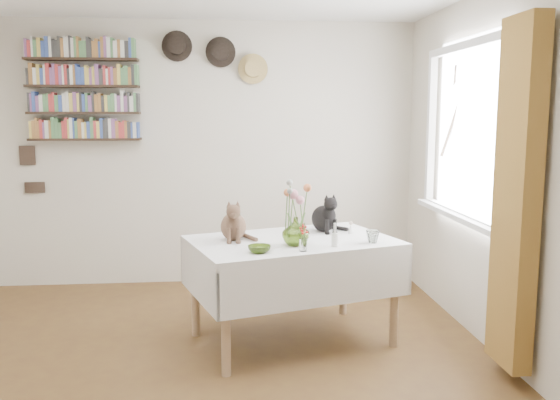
{
  "coord_description": "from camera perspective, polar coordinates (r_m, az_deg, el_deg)",
  "views": [
    {
      "loc": [
        0.17,
        -3.46,
        1.64
      ],
      "look_at": [
        0.55,
        0.53,
        1.05
      ],
      "focal_mm": 38.0,
      "sensor_mm": 36.0,
      "label": 1
    }
  ],
  "objects": [
    {
      "name": "window",
      "position": [
        4.63,
        17.51,
        4.97
      ],
      "size": [
        0.12,
        1.52,
        1.32
      ],
      "color": "white",
      "rests_on": "room"
    },
    {
      "name": "bookshelf_unit",
      "position": [
        5.76,
        -18.41,
        9.97
      ],
      "size": [
        1.0,
        0.16,
        0.91
      ],
      "color": "black",
      "rests_on": "room"
    },
    {
      "name": "black_cat",
      "position": [
        4.49,
        4.23,
        -1.12
      ],
      "size": [
        0.27,
        0.3,
        0.3
      ],
      "primitive_type": null,
      "rotation": [
        0.0,
        0.0,
        0.31
      ],
      "color": "black",
      "rests_on": "dining_table"
    },
    {
      "name": "wall_art_plaques",
      "position": [
        5.99,
        -22.89,
        2.79
      ],
      "size": [
        0.21,
        0.02,
        0.44
      ],
      "color": "#38281E",
      "rests_on": "room"
    },
    {
      "name": "porcelain_figurine",
      "position": [
        4.44,
        6.83,
        -2.7
      ],
      "size": [
        0.05,
        0.05,
        0.09
      ],
      "color": "white",
      "rests_on": "dining_table"
    },
    {
      "name": "tabby_cat",
      "position": [
        4.18,
        -4.51,
        -1.85
      ],
      "size": [
        0.2,
        0.25,
        0.3
      ],
      "primitive_type": null,
      "rotation": [
        0.0,
        0.0,
        -0.01
      ],
      "color": "brown",
      "rests_on": "dining_table"
    },
    {
      "name": "flower_vase",
      "position": [
        4.01,
        1.52,
        -3.03
      ],
      "size": [
        0.24,
        0.24,
        0.19
      ],
      "primitive_type": "imported",
      "rotation": [
        0.0,
        0.0,
        0.37
      ],
      "color": "#8BAD42",
      "rests_on": "dining_table"
    },
    {
      "name": "drinking_glass",
      "position": [
        4.14,
        8.91,
        -3.49
      ],
      "size": [
        0.12,
        0.12,
        0.09
      ],
      "primitive_type": "imported",
      "rotation": [
        0.0,
        0.0,
        0.37
      ],
      "color": "white",
      "rests_on": "dining_table"
    },
    {
      "name": "wall_hats",
      "position": [
        5.67,
        -6.08,
        13.66
      ],
      "size": [
        0.98,
        0.09,
        0.48
      ],
      "color": "black",
      "rests_on": "room"
    },
    {
      "name": "candlestick",
      "position": [
        4.0,
        5.29,
        -3.72
      ],
      "size": [
        0.04,
        0.04,
        0.16
      ],
      "color": "white",
      "rests_on": "dining_table"
    },
    {
      "name": "berry_jar",
      "position": [
        3.85,
        2.24,
        -3.6
      ],
      "size": [
        0.05,
        0.05,
        0.2
      ],
      "color": "white",
      "rests_on": "dining_table"
    },
    {
      "name": "room",
      "position": [
        3.49,
        -8.14,
        1.88
      ],
      "size": [
        4.08,
        4.58,
        2.58
      ],
      "color": "brown",
      "rests_on": "ground"
    },
    {
      "name": "green_bowl",
      "position": [
        3.82,
        -2.01,
        -4.74
      ],
      "size": [
        0.19,
        0.19,
        0.05
      ],
      "primitive_type": "imported",
      "rotation": [
        0.0,
        0.0,
        0.3
      ],
      "color": "#8BAD42",
      "rests_on": "dining_table"
    },
    {
      "name": "curtain",
      "position": [
        3.79,
        21.81,
        0.36
      ],
      "size": [
        0.12,
        0.38,
        2.1
      ],
      "primitive_type": "cube",
      "color": "brown",
      "rests_on": "room"
    },
    {
      "name": "dining_table",
      "position": [
        4.25,
        1.22,
        -6.26
      ],
      "size": [
        1.61,
        1.28,
        0.75
      ],
      "color": "white",
      "rests_on": "room"
    },
    {
      "name": "flower_bouquet",
      "position": [
        3.98,
        1.47,
        0.47
      ],
      "size": [
        0.17,
        0.12,
        0.39
      ],
      "color": "#4C7233",
      "rests_on": "flower_vase"
    }
  ]
}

